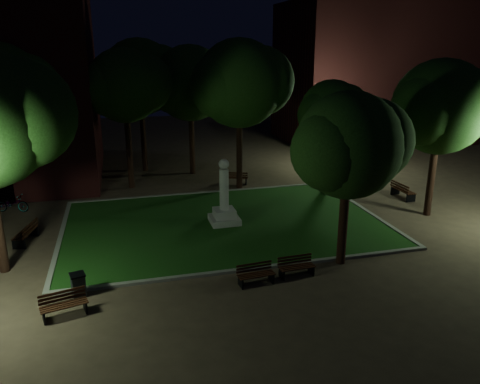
# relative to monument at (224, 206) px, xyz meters

# --- Properties ---
(ground) EXTENTS (80.00, 80.00, 0.00)m
(ground) POSITION_rel_monument_xyz_m (0.00, -2.00, -0.96)
(ground) COLOR #4D3B2B
(lawn) EXTENTS (15.00, 10.00, 0.08)m
(lawn) POSITION_rel_monument_xyz_m (0.00, 0.00, -0.92)
(lawn) COLOR #194513
(lawn) RESTS_ON ground
(lawn_kerb) EXTENTS (15.40, 10.40, 0.12)m
(lawn_kerb) POSITION_rel_monument_xyz_m (0.00, 0.00, -0.90)
(lawn_kerb) COLOR slate
(lawn_kerb) RESTS_ON ground
(monument) EXTENTS (1.40, 1.40, 3.20)m
(monument) POSITION_rel_monument_xyz_m (0.00, 0.00, 0.00)
(monument) COLOR #9F9993
(monument) RESTS_ON lawn
(building_far) EXTENTS (16.00, 10.00, 12.00)m
(building_far) POSITION_rel_monument_xyz_m (18.00, 18.00, 5.04)
(building_far) COLOR #461516
(building_far) RESTS_ON ground
(tree_north_wl) EXTENTS (5.29, 4.32, 8.32)m
(tree_north_wl) POSITION_rel_monument_xyz_m (-4.05, 7.51, 5.20)
(tree_north_wl) COLOR black
(tree_north_wl) RESTS_ON ground
(tree_north_er) EXTENTS (6.25, 5.11, 8.84)m
(tree_north_er) POSITION_rel_monument_xyz_m (2.35, 5.65, 5.33)
(tree_north_er) COLOR black
(tree_north_er) RESTS_ON ground
(tree_ne) EXTENTS (4.62, 3.77, 6.53)m
(tree_ne) POSITION_rel_monument_xyz_m (7.59, 4.38, 3.68)
(tree_ne) COLOR black
(tree_ne) RESTS_ON ground
(tree_east) EXTENTS (5.65, 4.62, 7.85)m
(tree_east) POSITION_rel_monument_xyz_m (10.55, -1.37, 4.58)
(tree_east) COLOR black
(tree_east) RESTS_ON ground
(tree_se) EXTENTS (4.98, 4.06, 6.84)m
(tree_se) POSITION_rel_monument_xyz_m (3.67, -5.37, 3.85)
(tree_se) COLOR black
(tree_se) RESTS_ON ground
(tree_nw) EXTENTS (6.49, 5.30, 8.79)m
(tree_nw) POSITION_rel_monument_xyz_m (-10.41, 6.90, 5.18)
(tree_nw) COLOR black
(tree_nw) RESTS_ON ground
(tree_far_north) EXTENTS (6.16, 5.03, 8.90)m
(tree_far_north) POSITION_rel_monument_xyz_m (-2.95, 11.45, 5.43)
(tree_far_north) COLOR black
(tree_far_north) RESTS_ON ground
(tree_extra) EXTENTS (6.00, 4.89, 8.49)m
(tree_extra) POSITION_rel_monument_xyz_m (0.15, 9.87, 5.08)
(tree_extra) COLOR black
(tree_extra) RESTS_ON ground
(lamppost_nw) EXTENTS (1.18, 0.28, 4.09)m
(lamppost_nw) POSITION_rel_monument_xyz_m (-10.15, 8.66, 1.94)
(lamppost_nw) COLOR black
(lamppost_nw) RESTS_ON ground
(lamppost_ne) EXTENTS (1.18, 0.28, 4.46)m
(lamppost_ne) POSITION_rel_monument_xyz_m (10.52, 8.90, 2.16)
(lamppost_ne) COLOR black
(lamppost_ne) RESTS_ON ground
(bench_near_left) EXTENTS (1.41, 0.60, 0.76)m
(bench_near_left) POSITION_rel_monument_xyz_m (-0.23, -6.15, -0.60)
(bench_near_left) COLOR black
(bench_near_left) RESTS_ON ground
(bench_near_right) EXTENTS (1.41, 0.55, 0.76)m
(bench_near_right) POSITION_rel_monument_xyz_m (1.43, -5.94, -0.60)
(bench_near_right) COLOR black
(bench_near_right) RESTS_ON ground
(bench_west_near) EXTENTS (1.54, 0.86, 0.80)m
(bench_west_near) POSITION_rel_monument_xyz_m (-6.83, -6.63, -0.58)
(bench_west_near) COLOR black
(bench_west_near) RESTS_ON ground
(bench_left_side) EXTENTS (0.93, 1.73, 0.90)m
(bench_left_side) POSITION_rel_monument_xyz_m (-8.98, 0.04, -0.53)
(bench_left_side) COLOR black
(bench_left_side) RESTS_ON ground
(bench_right_side) EXTENTS (0.65, 1.71, 0.93)m
(bench_right_side) POSITION_rel_monument_xyz_m (10.76, 1.40, -0.52)
(bench_right_side) COLOR black
(bench_right_side) RESTS_ON ground
(bench_far_side) EXTENTS (1.60, 1.01, 0.83)m
(bench_far_side) POSITION_rel_monument_xyz_m (2.24, 6.57, -0.57)
(bench_far_side) COLOR black
(bench_far_side) RESTS_ON ground
(trash_bin) EXTENTS (0.60, 0.60, 0.85)m
(trash_bin) POSITION_rel_monument_xyz_m (-6.45, -5.45, -0.53)
(trash_bin) COLOR black
(trash_bin) RESTS_ON ground
(bicycle) EXTENTS (1.84, 1.07, 0.92)m
(bicycle) POSITION_rel_monument_xyz_m (-10.39, 4.56, -0.50)
(bicycle) COLOR black
(bicycle) RESTS_ON ground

